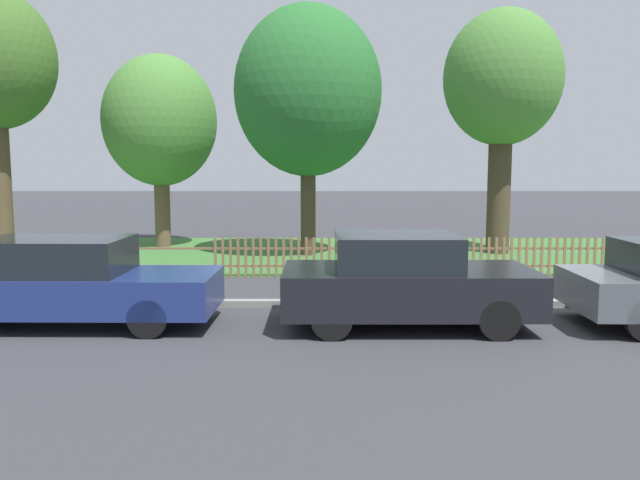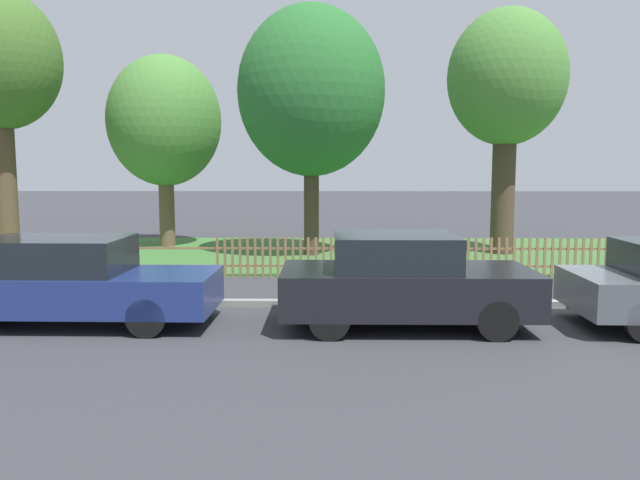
% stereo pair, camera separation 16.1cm
% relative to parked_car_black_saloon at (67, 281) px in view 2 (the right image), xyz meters
% --- Properties ---
extents(ground_plane, '(120.00, 120.00, 0.00)m').
position_rel_parked_car_black_saloon_xyz_m(ground_plane, '(8.51, 1.26, -0.70)').
color(ground_plane, '#38383D').
extents(kerb_stone, '(42.44, 0.20, 0.12)m').
position_rel_parked_car_black_saloon_xyz_m(kerb_stone, '(8.51, 1.36, -0.64)').
color(kerb_stone, gray).
rests_on(kerb_stone, ground).
extents(grass_strip, '(42.44, 8.17, 0.01)m').
position_rel_parked_car_black_saloon_xyz_m(grass_strip, '(8.51, 8.53, -0.70)').
color(grass_strip, '#3D7033').
rests_on(grass_strip, ground).
extents(park_fence, '(42.44, 0.05, 0.93)m').
position_rel_parked_car_black_saloon_xyz_m(park_fence, '(8.51, 4.46, -0.24)').
color(park_fence, olive).
rests_on(park_fence, ground).
extents(parked_car_black_saloon, '(4.61, 1.72, 1.40)m').
position_rel_parked_car_black_saloon_xyz_m(parked_car_black_saloon, '(0.00, 0.00, 0.00)').
color(parked_car_black_saloon, navy).
rests_on(parked_car_black_saloon, ground).
extents(parked_car_navy_estate, '(3.92, 1.86, 1.47)m').
position_rel_parked_car_black_saloon_xyz_m(parked_car_navy_estate, '(5.35, -0.04, 0.03)').
color(parked_car_navy_estate, black).
rests_on(parked_car_navy_estate, ground).
extents(covered_motorcycle, '(1.78, 0.76, 0.95)m').
position_rel_parked_car_black_saloon_xyz_m(covered_motorcycle, '(5.46, 2.29, -0.12)').
color(covered_motorcycle, black).
rests_on(covered_motorcycle, ground).
extents(tree_behind_motorcycle, '(3.56, 3.56, 6.05)m').
position_rel_parked_car_black_saloon_xyz_m(tree_behind_motorcycle, '(-1.03, 10.18, 3.26)').
color(tree_behind_motorcycle, brown).
rests_on(tree_behind_motorcycle, ground).
extents(tree_mid_park, '(4.16, 4.16, 7.06)m').
position_rel_parked_car_black_saloon_xyz_m(tree_mid_park, '(3.67, 8.21, 3.95)').
color(tree_mid_park, '#473828').
rests_on(tree_mid_park, ground).
extents(tree_far_left, '(3.38, 3.38, 7.04)m').
position_rel_parked_car_black_saloon_xyz_m(tree_far_left, '(9.28, 8.61, 4.28)').
color(tree_far_left, '#473828').
rests_on(tree_far_left, ground).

